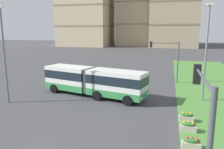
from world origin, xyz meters
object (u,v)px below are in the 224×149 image
Objects in this scene: traffic_light_far_right at (168,54)px; streetlight_left at (4,51)px; flower_planter_1 at (191,143)px; articulated_bus at (93,81)px; traffic_light_near_right at (202,130)px; flower_planter_2 at (188,127)px; streetlight_median at (206,49)px; flower_planter_3 at (187,117)px; car_white_van at (81,73)px.

traffic_light_far_right is 0.60× the size of streetlight_left.
flower_planter_1 is 18.01m from traffic_light_far_right.
articulated_bus is 2.10× the size of traffic_light_near_right.
flower_planter_1 is at bearing -90.00° from flower_planter_2.
flower_planter_2 is 0.20× the size of traffic_light_far_right.
streetlight_left is 19.40m from streetlight_median.
flower_planter_1 is 0.19× the size of traffic_light_near_right.
streetlight_left reaches higher than flower_planter_3.
traffic_light_far_right reaches higher than flower_planter_2.
traffic_light_far_right is 0.97× the size of traffic_light_near_right.
traffic_light_near_right is (1.34, -23.62, 0.11)m from traffic_light_far_right.
flower_planter_1 is at bearing -16.58° from streetlight_left.
streetlight_median is at bearing -25.59° from car_white_van.
traffic_light_near_right reaches higher than traffic_light_far_right.
streetlight_median is (11.26, 0.90, 3.56)m from articulated_bus.
traffic_light_near_right is 0.60× the size of streetlight_median.
flower_planter_2 is at bearing 90.00° from flower_planter_1.
flower_planter_3 is at bearing 90.00° from flower_planter_1.
streetlight_left reaches higher than articulated_bus.
traffic_light_far_right is (-1.74, 13.30, 3.44)m from flower_planter_3.
streetlight_left is at bearing 163.42° from flower_planter_1.
traffic_light_near_right is at bearing -59.68° from articulated_bus.
flower_planter_3 is 0.19× the size of traffic_light_near_right.
articulated_bus is 1.30× the size of streetlight_left.
streetlight_left is at bearing 171.32° from flower_planter_2.
traffic_light_near_right is at bearing -86.74° from traffic_light_far_right.
traffic_light_far_right is (7.62, 8.29, 2.21)m from articulated_bus.
streetlight_left reaches higher than car_white_van.
articulated_bus reaches higher than car_white_van.
flower_planter_1 is (14.33, -17.97, -0.33)m from car_white_van.
articulated_bus is 10.94× the size of flower_planter_1.
flower_planter_1 is 7.01m from traffic_light_near_right.
articulated_bus is at bearing 151.88° from flower_planter_3.
streetlight_left reaches higher than traffic_light_far_right.
streetlight_median reaches higher than flower_planter_3.
flower_planter_1 is 2.43m from flower_planter_2.
traffic_light_far_right is at bearing 93.26° from traffic_light_near_right.
flower_planter_3 is 10.92m from traffic_light_near_right.
car_white_van is at bearing 120.14° from traffic_light_near_right.
flower_planter_1 is at bearing -84.33° from traffic_light_far_right.
flower_planter_2 is at bearing -36.23° from articulated_bus.
flower_planter_3 is at bearing -2.41° from streetlight_left.
traffic_light_near_right is (8.96, -15.32, 2.32)m from articulated_bus.
flower_planter_2 is 0.19× the size of traffic_light_near_right.
articulated_bus is 11.85m from streetlight_median.
articulated_bus is 10.94× the size of flower_planter_3.
flower_planter_1 is 18.13m from streetlight_left.
flower_planter_2 is at bearing -83.43° from traffic_light_far_right.
traffic_light_near_right is at bearing -92.71° from flower_planter_2.
car_white_van is at bearing 154.41° from streetlight_median.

